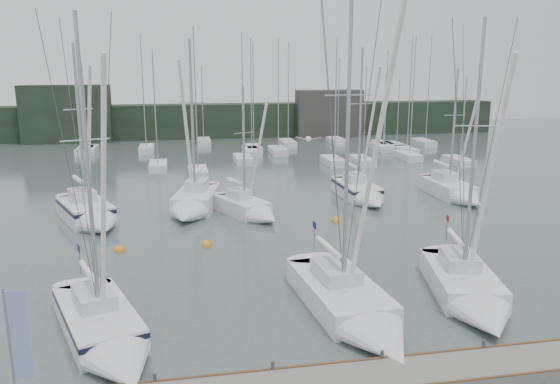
{
  "coord_description": "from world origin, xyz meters",
  "views": [
    {
      "loc": [
        -4.92,
        -20.82,
        10.71
      ],
      "look_at": [
        -0.03,
        5.0,
        4.57
      ],
      "focal_mm": 35.0,
      "sensor_mm": 36.0,
      "label": 1
    }
  ],
  "objects_px": {
    "sailboat_near_left": "(107,336)",
    "sailboat_mid_c": "(251,210)",
    "sailboat_mid_d": "(362,194)",
    "buoy_c": "(120,251)",
    "sailboat_mid_b": "(192,205)",
    "sailboat_near_center": "(358,313)",
    "buoy_b": "(336,221)",
    "sailboat_mid_e": "(456,193)",
    "dock_banner": "(17,342)",
    "sailboat_near_right": "(472,296)",
    "sailboat_mid_a": "(91,215)",
    "buoy_a": "(207,246)"
  },
  "relations": [
    {
      "from": "sailboat_mid_a",
      "to": "sailboat_mid_c",
      "type": "xyz_separation_m",
      "value": [
        11.05,
        -0.26,
        -0.13
      ]
    },
    {
      "from": "sailboat_near_left",
      "to": "sailboat_mid_e",
      "type": "bearing_deg",
      "value": 18.55
    },
    {
      "from": "sailboat_mid_d",
      "to": "buoy_a",
      "type": "xyz_separation_m",
      "value": [
        -12.99,
        -8.99,
        -0.6
      ]
    },
    {
      "from": "sailboat_mid_d",
      "to": "buoy_c",
      "type": "bearing_deg",
      "value": -155.35
    },
    {
      "from": "sailboat_near_right",
      "to": "sailboat_mid_b",
      "type": "bearing_deg",
      "value": 136.31
    },
    {
      "from": "sailboat_near_center",
      "to": "sailboat_mid_d",
      "type": "relative_size",
      "value": 1.25
    },
    {
      "from": "buoy_a",
      "to": "sailboat_mid_c",
      "type": "bearing_deg",
      "value": 58.66
    },
    {
      "from": "sailboat_mid_c",
      "to": "buoy_b",
      "type": "xyz_separation_m",
      "value": [
        5.7,
        -2.12,
        -0.54
      ]
    },
    {
      "from": "sailboat_mid_a",
      "to": "buoy_a",
      "type": "height_order",
      "value": "sailboat_mid_a"
    },
    {
      "from": "sailboat_mid_a",
      "to": "sailboat_mid_d",
      "type": "xyz_separation_m",
      "value": [
        20.53,
        2.97,
        -0.07
      ]
    },
    {
      "from": "sailboat_near_left",
      "to": "sailboat_mid_c",
      "type": "distance_m",
      "value": 19.18
    },
    {
      "from": "sailboat_near_right",
      "to": "dock_banner",
      "type": "bearing_deg",
      "value": -149.74
    },
    {
      "from": "buoy_b",
      "to": "buoy_c",
      "type": "bearing_deg",
      "value": -165.98
    },
    {
      "from": "sailboat_mid_a",
      "to": "sailboat_near_right",
      "type": "bearing_deg",
      "value": -64.85
    },
    {
      "from": "sailboat_mid_e",
      "to": "buoy_a",
      "type": "height_order",
      "value": "sailboat_mid_e"
    },
    {
      "from": "sailboat_mid_c",
      "to": "buoy_a",
      "type": "bearing_deg",
      "value": -146.0
    },
    {
      "from": "sailboat_near_center",
      "to": "sailboat_mid_e",
      "type": "relative_size",
      "value": 1.44
    },
    {
      "from": "sailboat_mid_b",
      "to": "sailboat_mid_c",
      "type": "xyz_separation_m",
      "value": [
        4.1,
        -1.85,
        -0.11
      ]
    },
    {
      "from": "sailboat_near_left",
      "to": "sailboat_mid_b",
      "type": "distance_m",
      "value": 19.68
    },
    {
      "from": "sailboat_near_left",
      "to": "dock_banner",
      "type": "relative_size",
      "value": 3.25
    },
    {
      "from": "dock_banner",
      "to": "sailboat_near_left",
      "type": "bearing_deg",
      "value": 70.7
    },
    {
      "from": "sailboat_near_center",
      "to": "buoy_c",
      "type": "distance_m",
      "value": 15.88
    },
    {
      "from": "sailboat_near_center",
      "to": "sailboat_near_right",
      "type": "height_order",
      "value": "sailboat_near_center"
    },
    {
      "from": "sailboat_near_right",
      "to": "dock_banner",
      "type": "relative_size",
      "value": 3.29
    },
    {
      "from": "sailboat_mid_c",
      "to": "dock_banner",
      "type": "distance_m",
      "value": 24.14
    },
    {
      "from": "sailboat_near_right",
      "to": "sailboat_mid_c",
      "type": "xyz_separation_m",
      "value": [
        -7.8,
        16.6,
        0.01
      ]
    },
    {
      "from": "sailboat_near_left",
      "to": "sailboat_mid_e",
      "type": "distance_m",
      "value": 31.91
    },
    {
      "from": "sailboat_mid_e",
      "to": "sailboat_near_right",
      "type": "bearing_deg",
      "value": -116.0
    },
    {
      "from": "sailboat_mid_e",
      "to": "sailboat_mid_d",
      "type": "bearing_deg",
      "value": 172.98
    },
    {
      "from": "sailboat_near_left",
      "to": "sailboat_mid_a",
      "type": "distance_m",
      "value": 17.98
    },
    {
      "from": "sailboat_near_left",
      "to": "sailboat_mid_b",
      "type": "height_order",
      "value": "sailboat_near_left"
    },
    {
      "from": "sailboat_near_right",
      "to": "sailboat_mid_b",
      "type": "distance_m",
      "value": 21.96
    },
    {
      "from": "dock_banner",
      "to": "buoy_b",
      "type": "bearing_deg",
      "value": 55.32
    },
    {
      "from": "sailboat_mid_e",
      "to": "sailboat_mid_c",
      "type": "bearing_deg",
      "value": -172.19
    },
    {
      "from": "sailboat_mid_d",
      "to": "buoy_c",
      "type": "distance_m",
      "value": 20.19
    },
    {
      "from": "sailboat_mid_a",
      "to": "dock_banner",
      "type": "xyz_separation_m",
      "value": [
        1.21,
        -22.18,
        2.18
      ]
    },
    {
      "from": "sailboat_near_right",
      "to": "sailboat_mid_a",
      "type": "relative_size",
      "value": 1.05
    },
    {
      "from": "sailboat_near_center",
      "to": "buoy_b",
      "type": "height_order",
      "value": "sailboat_near_center"
    },
    {
      "from": "buoy_b",
      "to": "dock_banner",
      "type": "height_order",
      "value": "dock_banner"
    },
    {
      "from": "sailboat_mid_a",
      "to": "sailboat_mid_b",
      "type": "bearing_deg",
      "value": -10.15
    },
    {
      "from": "sailboat_near_right",
      "to": "buoy_a",
      "type": "bearing_deg",
      "value": 149.67
    },
    {
      "from": "sailboat_mid_a",
      "to": "sailboat_mid_d",
      "type": "distance_m",
      "value": 20.75
    },
    {
      "from": "sailboat_near_right",
      "to": "sailboat_mid_b",
      "type": "height_order",
      "value": "sailboat_near_right"
    },
    {
      "from": "buoy_b",
      "to": "sailboat_mid_d",
      "type": "bearing_deg",
      "value": 54.73
    },
    {
      "from": "sailboat_mid_b",
      "to": "sailboat_mid_d",
      "type": "distance_m",
      "value": 13.65
    },
    {
      "from": "sailboat_near_right",
      "to": "sailboat_mid_c",
      "type": "distance_m",
      "value": 18.34
    },
    {
      "from": "sailboat_mid_d",
      "to": "buoy_a",
      "type": "height_order",
      "value": "sailboat_mid_d"
    },
    {
      "from": "sailboat_mid_c",
      "to": "buoy_a",
      "type": "distance_m",
      "value": 6.76
    },
    {
      "from": "sailboat_near_center",
      "to": "sailboat_mid_e",
      "type": "xyz_separation_m",
      "value": [
        14.98,
        19.58,
        0.04
      ]
    },
    {
      "from": "sailboat_near_left",
      "to": "sailboat_mid_e",
      "type": "xyz_separation_m",
      "value": [
        25.1,
        19.69,
        0.04
      ]
    }
  ]
}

